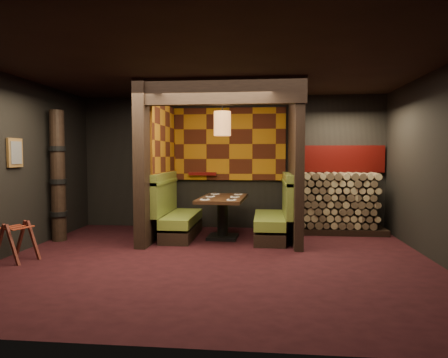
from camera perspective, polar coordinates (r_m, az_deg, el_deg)
floor at (r=6.13m, az=-1.24°, el=-11.63°), size 6.50×5.50×0.02m
ceiling at (r=6.06m, az=-1.28°, el=15.61°), size 6.50×5.50×0.02m
wall_back at (r=8.67m, az=0.97°, el=2.39°), size 6.50×0.02×2.85m
wall_front at (r=3.20m, az=-7.29°, el=0.59°), size 6.50×0.02×2.85m
wall_left at (r=7.10m, az=-28.39°, el=1.75°), size 0.02×5.50×2.85m
wall_right at (r=6.40m, az=29.11°, el=1.59°), size 0.02×5.50×2.85m
partition_left at (r=7.81m, az=-9.65°, el=2.23°), size 0.20×2.20×2.85m
partition_right at (r=7.60m, az=10.11°, el=2.19°), size 0.15×2.10×2.85m
header_beam at (r=6.70m, az=-0.74°, el=12.43°), size 2.85×0.18×0.44m
tapa_back_panel at (r=8.62m, az=0.77°, el=5.01°), size 2.40×0.06×1.55m
tapa_side_panel at (r=7.95m, az=-8.51°, el=5.32°), size 0.04×1.85×1.45m
lacquer_shelf at (r=8.64m, az=-3.07°, el=0.75°), size 0.60×0.12×0.07m
booth_bench_left at (r=7.80m, az=-6.81°, el=-5.31°), size 0.68×1.60×1.14m
booth_bench_right at (r=7.62m, az=7.29°, el=-5.52°), size 0.68×1.60×1.14m
dining_table at (r=7.57m, az=-0.20°, el=-4.36°), size 0.89×1.54×0.79m
place_settings at (r=7.54m, az=-0.20°, el=-2.50°), size 0.70×1.23×0.03m
pendant_lamp at (r=7.47m, az=-0.24°, el=7.92°), size 0.32×0.32×0.91m
framed_picture at (r=7.16m, az=-27.69°, el=3.34°), size 0.05×0.36×0.46m
luggage_rack at (r=6.80m, az=-27.52°, el=-7.76°), size 0.67×0.56×0.62m
totem_column at (r=7.94m, az=-22.63°, el=0.31°), size 0.31×0.31×2.40m
firewood_stack at (r=8.43m, az=16.42°, el=-3.32°), size 1.73×0.70×1.22m
mosaic_header at (r=8.70m, az=16.12°, el=2.78°), size 1.83×0.10×0.56m
bay_front_post at (r=7.87m, az=10.62°, el=2.23°), size 0.08×0.08×2.85m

